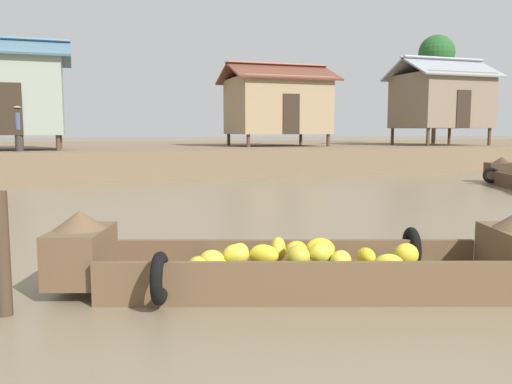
# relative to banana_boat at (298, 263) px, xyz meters

# --- Properties ---
(ground_plane) EXTENTS (300.00, 300.00, 0.00)m
(ground_plane) POSITION_rel_banana_boat_xyz_m (0.16, 4.36, -0.30)
(ground_plane) COLOR #7A6B51
(riverbank_strip) EXTENTS (160.00, 20.00, 1.03)m
(riverbank_strip) POSITION_rel_banana_boat_xyz_m (0.16, 23.40, 0.22)
(riverbank_strip) COLOR #756047
(riverbank_strip) RESTS_ON ground
(banana_boat) EXTENTS (5.34, 2.62, 0.88)m
(banana_boat) POSITION_rel_banana_boat_xyz_m (0.00, 0.00, 0.00)
(banana_boat) COLOR brown
(banana_boat) RESTS_ON ground
(stilt_house_mid_left) EXTENTS (4.13, 3.74, 4.15)m
(stilt_house_mid_left) POSITION_rel_banana_boat_xyz_m (-4.32, 16.67, 2.83)
(stilt_house_mid_left) COLOR #4C3826
(stilt_house_mid_left) RESTS_ON riverbank_strip
(stilt_house_mid_right) EXTENTS (5.02, 4.07, 3.93)m
(stilt_house_mid_right) POSITION_rel_banana_boat_xyz_m (7.00, 18.81, 2.68)
(stilt_house_mid_right) COLOR #4C3826
(stilt_house_mid_right) RESTS_ON riverbank_strip
(stilt_house_right) EXTENTS (4.72, 3.87, 4.40)m
(stilt_house_right) POSITION_rel_banana_boat_xyz_m (15.44, 17.56, 3.01)
(stilt_house_right) COLOR #4C3826
(stilt_house_right) RESTS_ON riverbank_strip
(palm_tree_near) EXTENTS (1.99, 1.99, 6.03)m
(palm_tree_near) POSITION_rel_banana_boat_xyz_m (17.05, 20.15, 5.68)
(palm_tree_near) COLOR brown
(palm_tree_near) RESTS_ON riverbank_strip
(vendor_person) EXTENTS (0.44, 0.44, 1.66)m
(vendor_person) POSITION_rel_banana_boat_xyz_m (-4.08, 15.16, 1.66)
(vendor_person) COLOR #332D28
(vendor_person) RESTS_ON riverbank_strip
(mooring_post) EXTENTS (0.14, 0.14, 1.18)m
(mooring_post) POSITION_rel_banana_boat_xyz_m (-2.93, 0.17, 0.29)
(mooring_post) COLOR #423323
(mooring_post) RESTS_ON ground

